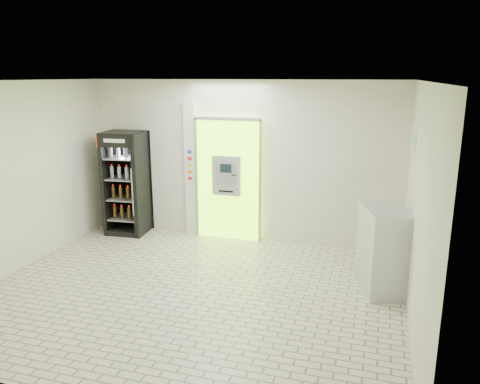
% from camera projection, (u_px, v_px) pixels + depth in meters
% --- Properties ---
extents(ground, '(6.00, 6.00, 0.00)m').
position_uv_depth(ground, '(191.00, 291.00, 6.83)').
color(ground, '#BCB49C').
rests_on(ground, ground).
extents(room_shell, '(6.00, 6.00, 6.00)m').
position_uv_depth(room_shell, '(188.00, 168.00, 6.39)').
color(room_shell, silver).
rests_on(room_shell, ground).
extents(atm_assembly, '(1.30, 0.24, 2.33)m').
position_uv_depth(atm_assembly, '(229.00, 179.00, 8.85)').
color(atm_assembly, '#91FF11').
rests_on(atm_assembly, ground).
extents(pillar, '(0.22, 0.11, 2.60)m').
position_uv_depth(pillar, '(191.00, 169.00, 9.07)').
color(pillar, silver).
rests_on(pillar, ground).
extents(beverage_cooler, '(0.81, 0.75, 2.02)m').
position_uv_depth(beverage_cooler, '(127.00, 185.00, 9.23)').
color(beverage_cooler, black).
rests_on(beverage_cooler, ground).
extents(steel_cabinet, '(0.87, 1.06, 1.23)m').
position_uv_depth(steel_cabinet, '(385.00, 250.00, 6.76)').
color(steel_cabinet, '#B5B8BD').
rests_on(steel_cabinet, ground).
extents(exit_sign, '(0.02, 0.22, 0.26)m').
position_uv_depth(exit_sign, '(415.00, 143.00, 6.79)').
color(exit_sign, white).
rests_on(exit_sign, room_shell).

